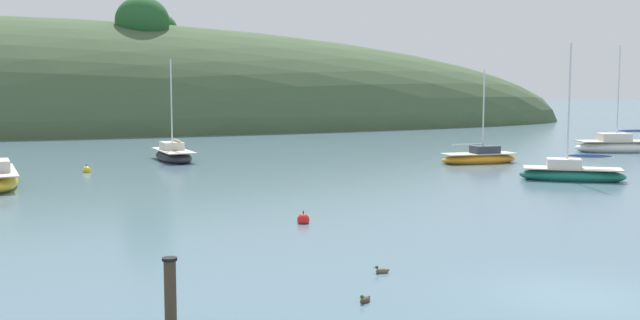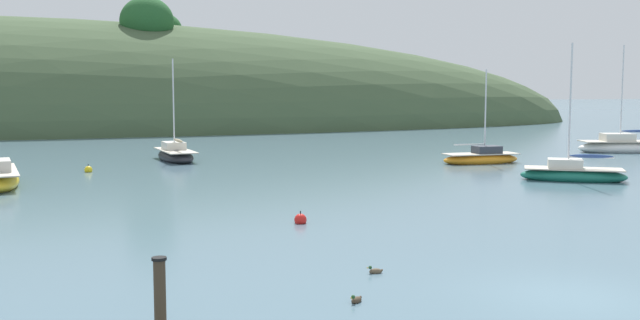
# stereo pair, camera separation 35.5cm
# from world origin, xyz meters

# --- Properties ---
(ground_plane) EXTENTS (400.00, 400.00, 0.00)m
(ground_plane) POSITION_xyz_m (0.00, 0.00, 0.00)
(ground_plane) COLOR slate
(sailboat_blue_center) EXTENTS (7.09, 4.09, 7.93)m
(sailboat_blue_center) POSITION_xyz_m (26.11, 30.32, 0.41)
(sailboat_blue_center) COLOR white
(sailboat_blue_center) RESTS_ON ground
(sailboat_red_portside) EXTENTS (5.38, 4.25, 7.14)m
(sailboat_red_portside) POSITION_xyz_m (12.73, 17.69, 0.34)
(sailboat_red_portside) COLOR #196B56
(sailboat_red_portside) RESTS_ON ground
(sailboat_grey_yawl) EXTENTS (2.60, 5.85, 6.72)m
(sailboat_grey_yawl) POSITION_xyz_m (-5.62, 33.70, 0.36)
(sailboat_grey_yawl) COLOR #232328
(sailboat_grey_yawl) RESTS_ON ground
(sailboat_yellow_far) EXTENTS (5.05, 1.74, 5.99)m
(sailboat_yellow_far) POSITION_xyz_m (12.45, 26.52, 0.32)
(sailboat_yellow_far) COLOR orange
(sailboat_yellow_far) RESTS_ON ground
(mooring_buoy_inner) EXTENTS (0.44, 0.44, 0.54)m
(mooring_buoy_inner) POSITION_xyz_m (-10.93, 28.61, 0.12)
(mooring_buoy_inner) COLOR yellow
(mooring_buoy_inner) RESTS_ON ground
(mooring_buoy_outer) EXTENTS (0.44, 0.44, 0.54)m
(mooring_buoy_outer) POSITION_xyz_m (-3.58, 10.48, 0.12)
(mooring_buoy_outer) COLOR red
(mooring_buoy_outer) RESTS_ON ground
(duck_lead) EXTENTS (0.43, 0.21, 0.24)m
(duck_lead) POSITION_xyz_m (-3.54, 3.26, 0.05)
(duck_lead) COLOR brown
(duck_lead) RESTS_ON ground
(duck_lone_left) EXTENTS (0.38, 0.36, 0.24)m
(duck_lone_left) POSITION_xyz_m (-4.87, 0.98, 0.05)
(duck_lone_left) COLOR #473828
(duck_lone_left) RESTS_ON ground
(jetty_piling) EXTENTS (0.30, 0.30, 1.46)m
(jetty_piling) POSITION_xyz_m (-9.22, 0.40, 0.75)
(jetty_piling) COLOR #423323
(jetty_piling) RESTS_ON ground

